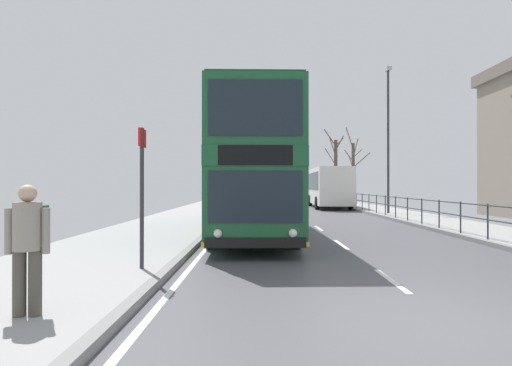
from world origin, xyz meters
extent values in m
cube|color=#4D4D52|center=(0.00, 0.00, -0.03)|extent=(8.40, 140.00, 0.06)
cube|color=silver|center=(0.00, 2.60, 0.00)|extent=(0.12, 2.00, 0.00)
cube|color=silver|center=(0.00, 7.40, 0.00)|extent=(0.12, 2.00, 0.00)
cube|color=silver|center=(0.00, 12.20, 0.00)|extent=(0.12, 2.00, 0.00)
cube|color=silver|center=(0.00, 17.00, 0.00)|extent=(0.12, 2.00, 0.00)
cube|color=silver|center=(0.00, 21.80, 0.00)|extent=(0.12, 2.00, 0.00)
cube|color=silver|center=(0.00, 26.60, 0.00)|extent=(0.12, 2.00, 0.00)
cube|color=silver|center=(0.00, 31.40, 0.00)|extent=(0.12, 2.00, 0.00)
cube|color=silver|center=(0.00, 36.20, 0.00)|extent=(0.12, 2.00, 0.00)
cube|color=silver|center=(0.00, 41.00, 0.00)|extent=(0.12, 2.00, 0.00)
cube|color=silver|center=(0.00, 45.80, 0.00)|extent=(0.12, 2.00, 0.00)
cube|color=silver|center=(0.00, 50.60, 0.00)|extent=(0.12, 2.00, 0.00)
cube|color=silver|center=(-3.95, 0.00, 0.00)|extent=(0.12, 133.00, 0.00)
cube|color=gray|center=(-4.30, 0.00, 0.07)|extent=(0.20, 140.00, 0.14)
cube|color=#19512D|center=(-2.71, 9.79, 1.29)|extent=(2.79, 10.73, 1.88)
cube|color=#19512D|center=(-2.71, 9.79, 2.47)|extent=(2.80, 10.79, 0.49)
cube|color=#19512D|center=(-2.71, 9.79, 3.58)|extent=(2.79, 10.73, 1.72)
cube|color=#154527|center=(-2.71, 9.79, 4.48)|extent=(2.70, 10.41, 0.08)
cube|color=#19232D|center=(-2.55, 4.44, 1.52)|extent=(2.18, 0.09, 1.20)
cube|color=black|center=(-2.55, 4.44, 2.47)|extent=(1.73, 0.08, 0.47)
cube|color=#19232D|center=(-2.55, 4.44, 3.58)|extent=(2.18, 0.09, 1.30)
cube|color=black|center=(-2.55, 4.44, 0.45)|extent=(2.35, 0.15, 0.24)
cube|color=yellow|center=(-2.71, 9.79, 0.41)|extent=(2.81, 10.79, 0.10)
cube|color=#19232D|center=(-1.47, 10.09, 1.55)|extent=(0.26, 8.32, 0.98)
cube|color=#19232D|center=(-1.46, 9.82, 3.66)|extent=(0.30, 9.60, 1.03)
cube|color=#19232D|center=(-3.96, 10.02, 1.55)|extent=(0.26, 8.32, 0.98)
cube|color=#19232D|center=(-3.96, 9.75, 3.66)|extent=(0.30, 9.60, 1.03)
sphere|color=white|center=(-1.68, 4.45, 0.67)|extent=(0.21, 0.21, 0.20)
sphere|color=white|center=(-3.42, 4.40, 0.67)|extent=(0.21, 0.21, 0.20)
cube|color=#19232D|center=(-1.34, 5.84, 1.16)|extent=(0.05, 0.90, 1.62)
cylinder|color=black|center=(-1.43, 6.69, 0.52)|extent=(0.33, 1.05, 1.04)
cylinder|color=black|center=(-3.80, 6.62, 0.52)|extent=(0.33, 1.05, 1.04)
cylinder|color=black|center=(-1.62, 13.25, 0.52)|extent=(0.33, 1.05, 1.04)
cylinder|color=black|center=(-4.00, 13.18, 0.52)|extent=(0.33, 1.05, 1.04)
cube|color=white|center=(3.05, 28.28, 1.71)|extent=(2.71, 9.13, 2.77)
cube|color=#19232D|center=(1.78, 28.31, 2.09)|extent=(0.19, 7.72, 1.33)
cube|color=#19232D|center=(4.31, 28.25, 2.09)|extent=(0.19, 7.72, 1.33)
cube|color=#19232D|center=(3.15, 32.83, 1.98)|extent=(2.16, 0.08, 1.66)
cylinder|color=black|center=(1.90, 30.84, 0.48)|extent=(0.30, 0.97, 0.96)
cylinder|color=black|center=(4.31, 30.79, 0.48)|extent=(0.30, 0.97, 0.96)
cylinder|color=black|center=(1.78, 25.57, 0.48)|extent=(0.30, 0.97, 0.96)
cylinder|color=black|center=(4.19, 25.51, 0.48)|extent=(0.30, 0.97, 0.96)
cylinder|color=#2D3338|center=(4.45, 7.51, 0.68)|extent=(0.05, 0.05, 1.08)
cylinder|color=#2D3338|center=(4.45, 9.24, 0.68)|extent=(0.05, 0.05, 1.08)
cylinder|color=#2D3338|center=(4.45, 10.97, 0.68)|extent=(0.05, 0.05, 1.08)
cylinder|color=#2D3338|center=(4.45, 12.70, 0.68)|extent=(0.05, 0.05, 1.08)
cylinder|color=#2D3338|center=(4.45, 14.43, 0.68)|extent=(0.05, 0.05, 1.08)
cylinder|color=#2D3338|center=(4.45, 16.16, 0.68)|extent=(0.05, 0.05, 1.08)
cylinder|color=#2D3338|center=(4.45, 17.90, 0.68)|extent=(0.05, 0.05, 1.08)
cylinder|color=#2D3338|center=(4.45, 19.63, 0.68)|extent=(0.05, 0.05, 1.08)
cylinder|color=#2D3338|center=(4.45, 21.36, 0.68)|extent=(0.05, 0.05, 1.08)
cylinder|color=#2D3338|center=(4.45, 23.09, 0.68)|extent=(0.05, 0.05, 1.08)
cylinder|color=#2D3338|center=(4.45, 24.82, 0.68)|extent=(0.05, 0.05, 1.08)
cylinder|color=#2D3338|center=(4.45, 26.55, 0.68)|extent=(0.05, 0.05, 1.08)
cylinder|color=#2D3338|center=(4.45, 28.28, 0.68)|extent=(0.05, 0.05, 1.08)
cylinder|color=#2D3338|center=(4.45, 30.01, 0.68)|extent=(0.05, 0.05, 1.08)
cylinder|color=#2D3338|center=(4.45, 31.74, 0.68)|extent=(0.05, 0.05, 1.08)
cylinder|color=#2D3338|center=(4.45, 33.47, 0.68)|extent=(0.05, 0.05, 1.08)
cylinder|color=#2D3338|center=(4.45, 17.03, 1.17)|extent=(0.04, 32.89, 0.04)
cylinder|color=#2D3338|center=(4.45, 17.03, 0.73)|extent=(0.04, 32.89, 0.04)
cylinder|color=#4C473D|center=(-5.29, -0.04, 0.57)|extent=(0.18, 0.18, 0.86)
cylinder|color=#4C473D|center=(-5.47, -0.07, 0.57)|extent=(0.18, 0.18, 0.86)
cylinder|color=gray|center=(-5.38, -0.06, 1.27)|extent=(0.38, 0.38, 0.61)
cylinder|color=gray|center=(-5.16, -0.03, 1.21)|extent=(0.11, 0.11, 0.58)
cylinder|color=gray|center=(-5.60, -0.08, 1.21)|extent=(0.11, 0.11, 0.58)
sphere|color=tan|center=(-5.38, -0.06, 1.68)|extent=(0.25, 0.25, 0.22)
cube|color=#236638|center=(-5.41, 0.20, 1.29)|extent=(0.30, 0.21, 0.46)
cylinder|color=#2D2D33|center=(-4.78, 3.00, 1.53)|extent=(0.08, 0.08, 2.78)
cube|color=red|center=(-4.78, 3.02, 2.72)|extent=(0.04, 0.44, 0.36)
cylinder|color=#38383D|center=(5.17, 19.72, 4.33)|extent=(0.14, 0.14, 8.38)
cube|color=#B2B2AD|center=(5.17, 19.72, 8.64)|extent=(0.28, 0.60, 0.20)
cylinder|color=brown|center=(6.14, 33.40, 2.88)|extent=(0.29, 0.29, 5.48)
cylinder|color=brown|center=(6.41, 32.92, 4.62)|extent=(0.61, 1.02, 0.69)
cylinder|color=brown|center=(6.04, 34.02, 3.97)|extent=(0.26, 1.29, 1.45)
cylinder|color=brown|center=(5.87, 33.96, 4.49)|extent=(0.64, 1.22, 1.21)
cylinder|color=brown|center=(5.69, 32.78, 6.00)|extent=(1.01, 1.35, 1.88)
cylinder|color=brown|center=(6.87, 33.23, 4.06)|extent=(1.52, 0.43, 1.38)
cylinder|color=brown|center=(6.45, 33.77, 5.21)|extent=(0.73, 0.86, 1.85)
cylinder|color=brown|center=(5.61, 39.21, 3.34)|extent=(0.36, 0.36, 6.39)
cylinder|color=brown|center=(6.17, 40.12, 6.41)|extent=(1.25, 1.91, 1.11)
cylinder|color=brown|center=(5.03, 39.38, 6.79)|extent=(1.27, 0.47, 1.85)
cylinder|color=brown|center=(5.65, 39.58, 5.71)|extent=(0.18, 0.80, 1.06)
cylinder|color=brown|center=(5.03, 39.13, 4.76)|extent=(1.22, 0.26, 1.80)
cylinder|color=brown|center=(5.21, 38.82, 5.78)|extent=(0.92, 0.92, 2.04)
cylinder|color=brown|center=(5.96, 38.91, 6.18)|extent=(0.84, 0.75, 1.51)
cylinder|color=brown|center=(5.86, 40.12, 4.51)|extent=(0.60, 1.87, 1.06)
camera|label=1|loc=(-2.47, -5.37, 1.78)|focal=29.84mm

